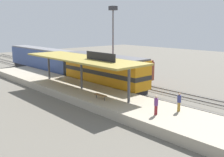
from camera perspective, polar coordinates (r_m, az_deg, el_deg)
ground_plane at (r=36.63m, az=1.85°, el=-1.91°), size 120.00×120.00×0.00m
track_near at (r=35.30m, az=-0.48°, el=-2.37°), size 3.20×110.00×0.16m
track_far at (r=38.44m, az=4.64°, el=-1.26°), size 3.20×110.00×0.16m
platform at (r=32.41m, az=-6.57°, el=-2.94°), size 6.00×44.00×0.90m
station_canopy at (r=31.58m, az=-6.64°, el=4.23°), size 5.20×18.00×4.70m
platform_bench at (r=27.33m, az=-2.55°, el=-3.65°), size 0.44×1.70×0.50m
locomotive at (r=35.73m, az=-1.81°, el=1.69°), size 2.93×14.43×4.44m
passenger_carriage_single at (r=50.67m, az=-15.17°, el=4.08°), size 2.90×20.00×4.24m
freight_car at (r=40.34m, az=1.28°, el=2.19°), size 2.80×12.00×3.54m
light_mast at (r=45.37m, az=0.22°, el=11.37°), size 1.10×1.10×11.70m
person_waiting at (r=22.80m, az=9.58°, el=-5.55°), size 0.34×0.34×1.71m
person_walking at (r=24.14m, az=14.42°, el=-4.80°), size 0.34×0.34×1.71m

